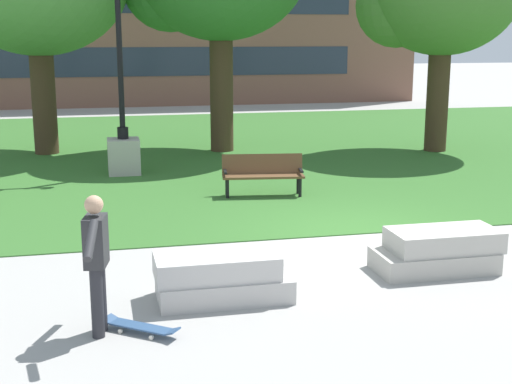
{
  "coord_description": "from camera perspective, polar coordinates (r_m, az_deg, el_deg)",
  "views": [
    {
      "loc": [
        -4.53,
        -11.64,
        3.53
      ],
      "look_at": [
        -2.22,
        -1.4,
        1.2
      ],
      "focal_mm": 50.0,
      "sensor_mm": 36.0,
      "label": 1
    }
  ],
  "objects": [
    {
      "name": "grass_lawn",
      "position": [
        22.38,
        -0.89,
        3.48
      ],
      "size": [
        40.0,
        20.0,
        0.02
      ],
      "primitive_type": "cube",
      "color": "#336628",
      "rests_on": "ground"
    },
    {
      "name": "concrete_block_left",
      "position": [
        11.21,
        14.38,
        -4.6
      ],
      "size": [
        1.88,
        0.9,
        0.64
      ],
      "color": "#B2ADA3",
      "rests_on": "ground"
    },
    {
      "name": "concrete_block_center",
      "position": [
        9.73,
        -2.86,
        -6.84
      ],
      "size": [
        1.83,
        0.9,
        0.64
      ],
      "color": "#BCB7B2",
      "rests_on": "ground"
    },
    {
      "name": "ground_plane",
      "position": [
        12.98,
        8.23,
        -3.4
      ],
      "size": [
        140.0,
        140.0,
        0.0
      ],
      "primitive_type": "plane",
      "color": "#A3A09B"
    },
    {
      "name": "park_bench_near_left",
      "position": [
        15.8,
        0.55,
        1.61
      ],
      "size": [
        1.86,
        0.77,
        0.9
      ],
      "color": "brown",
      "rests_on": "grass_lawn"
    },
    {
      "name": "person_skateboarder",
      "position": [
        8.63,
        -12.64,
        -5.04
      ],
      "size": [
        0.31,
        1.51,
        1.71
      ],
      "color": "#28282D",
      "rests_on": "ground"
    },
    {
      "name": "skateboard",
      "position": [
        8.85,
        -9.21,
        -10.58
      ],
      "size": [
        0.93,
        0.78,
        0.14
      ],
      "color": "#2D4C75",
      "rests_on": "ground"
    },
    {
      "name": "lamp_post_right",
      "position": [
        18.47,
        -10.6,
        4.52
      ],
      "size": [
        1.32,
        0.8,
        4.95
      ],
      "color": "#ADA89E",
      "rests_on": "grass_lawn"
    }
  ]
}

